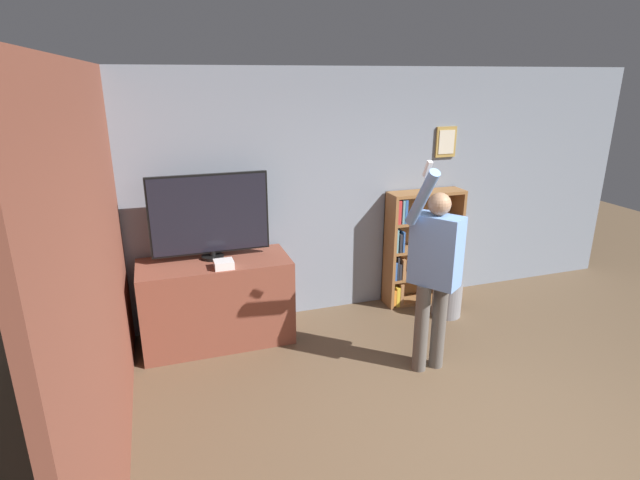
% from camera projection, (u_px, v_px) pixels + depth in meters
% --- Properties ---
extents(ground_plane, '(14.00, 14.00, 0.00)m').
position_uv_depth(ground_plane, '(518.00, 474.00, 3.44)').
color(ground_plane, brown).
extents(wall_back, '(7.07, 0.09, 2.70)m').
position_uv_depth(wall_back, '(360.00, 193.00, 5.61)').
color(wall_back, gray).
rests_on(wall_back, ground_plane).
extents(wall_side_brick, '(0.06, 4.46, 2.70)m').
position_uv_depth(wall_side_brick, '(105.00, 263.00, 3.52)').
color(wall_side_brick, brown).
rests_on(wall_side_brick, ground_plane).
extents(tv_ledge, '(1.47, 0.64, 0.87)m').
position_uv_depth(tv_ledge, '(217.00, 302.00, 5.03)').
color(tv_ledge, brown).
rests_on(tv_ledge, ground_plane).
extents(television, '(1.15, 0.22, 0.85)m').
position_uv_depth(television, '(210.00, 216.00, 4.83)').
color(television, black).
rests_on(television, tv_ledge).
extents(game_console, '(0.18, 0.16, 0.07)m').
position_uv_depth(game_console, '(224.00, 264.00, 4.71)').
color(game_console, white).
rests_on(game_console, tv_ledge).
extents(bookshelf, '(0.90, 0.28, 1.35)m').
position_uv_depth(bookshelf, '(417.00, 249.00, 5.87)').
color(bookshelf, brown).
rests_on(bookshelf, ground_plane).
extents(person, '(0.57, 0.56, 1.99)m').
position_uv_depth(person, '(435.00, 267.00, 4.36)').
color(person, '#56514C').
rests_on(person, ground_plane).
extents(waste_bin, '(0.33, 0.33, 0.39)m').
position_uv_depth(waste_bin, '(447.00, 299.00, 5.65)').
color(waste_bin, gray).
rests_on(waste_bin, ground_plane).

